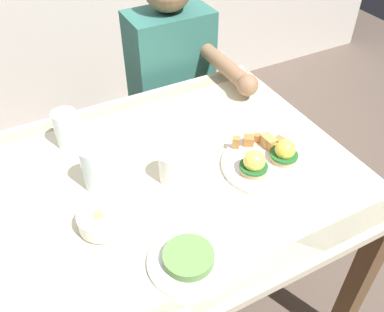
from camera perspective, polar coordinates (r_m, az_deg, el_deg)
ground_plane at (r=1.82m, az=-3.86°, el=-20.12°), size 6.00×6.00×0.00m
dining_table at (r=1.30m, az=-5.11°, el=-6.60°), size 1.20×0.90×0.74m
eggs_benedict_plate at (r=1.27m, az=10.17°, el=-0.57°), size 0.27×0.27×0.09m
fruit_bowl at (r=1.11m, az=-12.28°, el=-8.52°), size 0.12×0.12×0.06m
coffee_mug at (r=1.19m, az=-2.55°, el=-1.30°), size 0.11×0.08×0.09m
water_glass_far at (r=1.37m, az=-16.67°, el=3.42°), size 0.08×0.08×0.12m
water_glass_extra at (r=1.20m, az=-13.09°, el=-1.91°), size 0.07×0.07×0.14m
side_plate at (r=1.03m, az=-0.48°, el=-13.95°), size 0.20×0.20×0.04m
diner_person at (r=1.84m, az=-2.40°, el=10.13°), size 0.34×0.54×1.14m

